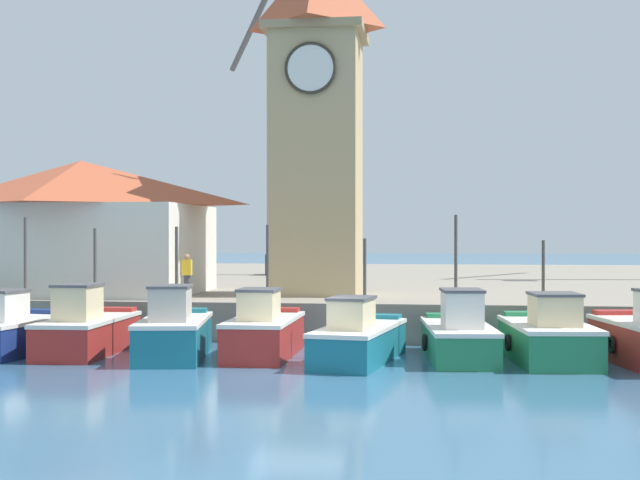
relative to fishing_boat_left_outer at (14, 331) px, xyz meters
name	(u,v)px	position (x,y,z in m)	size (l,w,h in m)	color
ground_plane	(298,372)	(9.31, -2.56, -0.70)	(300.00, 300.00, 0.00)	#386689
quay_wharf	(369,288)	(9.31, 23.60, -0.01)	(120.00, 40.00, 1.36)	gray
fishing_boat_left_outer	(14,331)	(0.00, 0.00, 0.00)	(2.59, 4.62, 4.25)	navy
fishing_boat_left_inner	(87,330)	(2.26, 0.24, 0.04)	(2.06, 5.07, 3.90)	#AD2823
fishing_boat_mid_left	(174,333)	(5.23, -0.42, 0.07)	(2.56, 4.86, 3.94)	#196B7F
fishing_boat_center	(264,332)	(7.84, 0.24, 0.05)	(1.93, 4.69, 4.01)	#AD2823
fishing_boat_mid_right	(359,339)	(10.78, -0.47, -0.02)	(2.60, 5.43, 3.58)	#196B7F
fishing_boat_right_inner	(459,336)	(13.67, 0.41, 0.01)	(2.32, 5.24, 4.30)	#237A4C
fishing_boat_right_outer	(548,337)	(16.25, 0.30, 0.02)	(2.60, 5.11, 3.53)	#237A4C
clock_tower	(317,113)	(8.42, 8.05, 7.73)	(3.81, 3.81, 14.96)	tan
warehouse_left	(81,225)	(-1.00, 7.73, 3.36)	(9.70, 7.31, 5.27)	silver
port_crane_far	(283,165)	(4.25, 24.62, 7.00)	(6.11, 8.78, 18.48)	#353539
dock_worker_near_tower	(187,275)	(4.00, 5.36, 1.51)	(0.34, 0.22, 1.62)	#33333D
dock_worker_along_quay	(153,275)	(2.67, 5.48, 1.51)	(0.34, 0.22, 1.62)	#33333D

